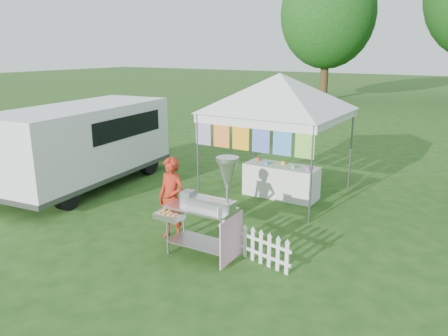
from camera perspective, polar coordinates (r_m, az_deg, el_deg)
The scene contains 8 objects.
ground at distance 8.38m, azimuth -3.56°, elevation -9.81°, with size 120.00×120.00×0.00m, color #1D4413.
canopy_main at distance 10.64m, azimuth 7.33°, elevation 12.15°, with size 4.24×4.24×3.45m.
tree_left at distance 32.00m, azimuth 13.42°, elevation 19.04°, with size 6.40×6.40×9.53m.
donut_cart at distance 7.40m, azimuth -1.83°, elevation -4.13°, with size 1.33×0.94×1.85m.
vendor at distance 8.35m, azimuth -6.86°, elevation -4.01°, with size 0.59×0.39×1.61m, color #A82514.
cargo_van at distance 12.15m, azimuth -17.44°, elevation 3.21°, with size 2.66×5.34×2.13m.
picket_fence at distance 7.65m, azimuth 3.78°, elevation -10.00°, with size 1.59×0.37×0.56m.
display_table at distance 10.85m, azimuth 7.44°, elevation -1.70°, with size 1.80×0.70×0.80m, color white.
Camera 1 is at (4.42, -6.17, 3.56)m, focal length 35.00 mm.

